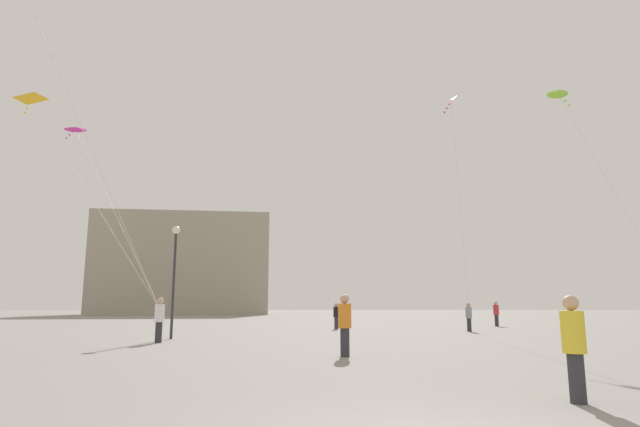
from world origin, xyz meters
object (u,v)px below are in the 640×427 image
person_in_black (336,315)px  kite_lime_diamond (559,96)px  person_in_red (496,313)px  kite_crimson_diamond (452,107)px  kite_magenta_diamond (76,129)px  building_left_hall (185,265)px  person_in_orange (345,322)px  kite_amber_delta (33,103)px  lamppost_east (175,262)px  person_in_yellow (574,343)px  person_in_white (159,318)px  person_in_grey (469,316)px

person_in_black → kite_lime_diamond: (8.80, -12.01, 9.56)m
person_in_red → kite_crimson_diamond: kite_crimson_diamond is taller
kite_magenta_diamond → building_left_hall: 56.94m
kite_crimson_diamond → person_in_black: bearing=137.5°
person_in_orange → person_in_black: person_in_orange is taller
kite_crimson_diamond → kite_lime_diamond: kite_crimson_diamond is taller
person_in_orange → kite_amber_delta: (-14.12, 8.97, 10.11)m
building_left_hall → kite_magenta_diamond: bearing=-84.8°
lamppost_east → kite_lime_diamond: bearing=-9.7°
person_in_yellow → lamppost_east: 18.50m
kite_magenta_diamond → lamppost_east: bearing=-35.8°
person_in_white → lamppost_east: bearing=-96.6°
person_in_yellow → lamppost_east: size_ratio=0.33×
kite_amber_delta → lamppost_east: bearing=-5.9°
kite_magenta_diamond → person_in_white: bearing=-46.1°
person_in_white → kite_crimson_diamond: size_ratio=0.15×
person_in_red → kite_lime_diamond: bearing=-58.6°
kite_magenta_diamond → person_in_black: bearing=15.2°
kite_amber_delta → kite_lime_diamond: bearing=-8.5°
kite_crimson_diamond → person_in_white: bearing=-157.7°
person_in_yellow → person_in_orange: person_in_orange is taller
person_in_red → person_in_orange: (-12.67, -20.67, 0.02)m
person_in_red → kite_lime_diamond: kite_lime_diamond is taller
person_in_yellow → kite_lime_diamond: bearing=-143.0°
person_in_black → person_in_red: bearing=173.7°
person_in_red → kite_magenta_diamond: (-26.50, -7.41, 10.28)m
person_in_white → kite_lime_diamond: kite_lime_diamond is taller
building_left_hall → person_in_black: bearing=-69.0°
person_in_yellow → kite_lime_diamond: kite_lime_diamond is taller
person_in_yellow → person_in_grey: bearing=-128.3°
kite_magenta_diamond → kite_lime_diamond: bearing=-18.4°
person_in_yellow → kite_crimson_diamond: (4.46, 19.11, 11.52)m
kite_amber_delta → building_left_hall: size_ratio=0.38×
person_in_grey → kite_lime_diamond: 12.88m
person_in_orange → kite_amber_delta: kite_amber_delta is taller
person_in_orange → kite_amber_delta: 19.55m
person_in_red → kite_amber_delta: size_ratio=0.17×
person_in_grey → kite_magenta_diamond: 24.53m
person_in_black → kite_lime_diamond: kite_lime_diamond is taller
kite_magenta_diamond → lamppost_east: 11.68m
lamppost_east → person_in_orange: bearing=-50.3°
person_in_red → person_in_black: person_in_red is taller
kite_magenta_diamond → kite_amber_delta: kite_amber_delta is taller
person_in_orange → person_in_white: size_ratio=1.01×
kite_amber_delta → building_left_hall: bearing=94.6°
person_in_white → kite_lime_diamond: bearing=171.0°
kite_lime_diamond → kite_crimson_diamond: bearing=112.8°
person_in_orange → kite_amber_delta: size_ratio=0.17×
person_in_white → kite_crimson_diamond: 19.08m
person_in_orange → lamppost_east: (-6.84, 8.22, 2.38)m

